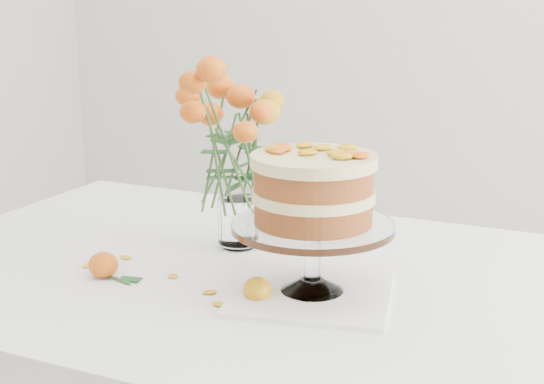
{
  "coord_description": "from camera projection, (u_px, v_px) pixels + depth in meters",
  "views": [
    {
      "loc": [
        0.59,
        -1.22,
        1.26
      ],
      "look_at": [
        0.03,
        0.02,
        0.91
      ],
      "focal_mm": 50.0,
      "sensor_mm": 36.0,
      "label": 1
    }
  ],
  "objects": [
    {
      "name": "rose_vase",
      "position": [
        237.0,
        130.0,
        1.51
      ],
      "size": [
        0.35,
        0.35,
        0.42
      ],
      "rotation": [
        0.0,
        0.0,
        -0.35
      ],
      "color": "white",
      "rests_on": "table"
    },
    {
      "name": "loose_rose_far",
      "position": [
        104.0,
        265.0,
        1.39
      ],
      "size": [
        0.1,
        0.06,
        0.05
      ],
      "rotation": [
        0.0,
        0.0,
        -0.24
      ],
      "color": "red",
      "rests_on": "table"
    },
    {
      "name": "loose_rose_near",
      "position": [
        258.0,
        290.0,
        1.28
      ],
      "size": [
        0.09,
        0.05,
        0.04
      ],
      "rotation": [
        0.0,
        0.0,
        0.32
      ],
      "color": "gold",
      "rests_on": "table"
    },
    {
      "name": "stray_petal_a",
      "position": [
        173.0,
        276.0,
        1.4
      ],
      "size": [
        0.03,
        0.02,
        0.0
      ],
      "primitive_type": "ellipsoid",
      "color": "#E1A60E",
      "rests_on": "table"
    },
    {
      "name": "stray_petal_e",
      "position": [
        87.0,
        266.0,
        1.45
      ],
      "size": [
        0.03,
        0.02,
        0.0
      ],
      "primitive_type": "ellipsoid",
      "color": "#E1A60E",
      "rests_on": "table"
    },
    {
      "name": "cake_stand",
      "position": [
        313.0,
        197.0,
        1.27
      ],
      "size": [
        0.28,
        0.28,
        0.25
      ],
      "rotation": [
        0.0,
        0.0,
        -0.4
      ],
      "color": "white",
      "rests_on": "napkin"
    },
    {
      "name": "napkin",
      "position": [
        312.0,
        292.0,
        1.32
      ],
      "size": [
        0.32,
        0.32,
        0.01
      ],
      "primitive_type": "cube",
      "rotation": [
        0.0,
        0.0,
        0.21
      ],
      "color": "white",
      "rests_on": "table"
    },
    {
      "name": "stray_petal_b",
      "position": [
        210.0,
        292.0,
        1.32
      ],
      "size": [
        0.03,
        0.02,
        0.0
      ],
      "primitive_type": "ellipsoid",
      "color": "#E1A60E",
      "rests_on": "table"
    },
    {
      "name": "stray_petal_c",
      "position": [
        219.0,
        304.0,
        1.27
      ],
      "size": [
        0.03,
        0.02,
        0.0
      ],
      "primitive_type": "ellipsoid",
      "color": "#E1A60E",
      "rests_on": "table"
    },
    {
      "name": "stray_petal_d",
      "position": [
        126.0,
        257.0,
        1.5
      ],
      "size": [
        0.03,
        0.02,
        0.0
      ],
      "primitive_type": "ellipsoid",
      "color": "#E1A60E",
      "rests_on": "table"
    },
    {
      "name": "table",
      "position": [
        255.0,
        309.0,
        1.46
      ],
      "size": [
        1.43,
        0.93,
        0.76
      ],
      "color": "tan",
      "rests_on": "ground"
    }
  ]
}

